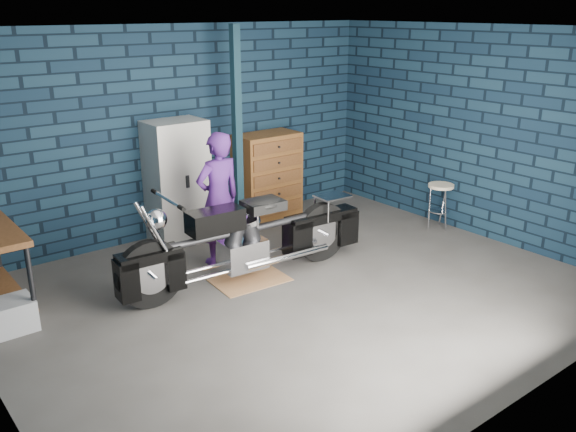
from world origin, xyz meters
The scene contains 10 objects.
ground centered at (0.00, 0.00, 0.00)m, with size 6.00×6.00×0.00m, color #4A4745.
room_walls centered at (0.00, 0.55, 1.90)m, with size 6.02×5.01×2.71m.
support_post centered at (0.55, 1.95, 1.35)m, with size 0.10×0.10×2.70m, color #102833.
drip_mat centered at (-0.23, 0.62, 0.00)m, with size 0.81×0.61×0.01m, color #956341.
motorcycle centered at (-0.23, 0.62, 0.56)m, with size 2.54×0.69×1.12m, color black, non-canonical shape.
person centered at (-0.19, 1.25, 0.78)m, with size 0.57×0.38×1.57m, color #481E70.
storage_bin centered at (-2.66, 1.06, 0.15)m, with size 0.49×0.35×0.30m, color #999BA1.
locker centered at (-0.19, 2.23, 0.78)m, with size 0.73×0.52×1.56m, color beige.
tool_chest centered at (1.24, 2.23, 0.61)m, with size 0.91×0.51×1.22m, color brown.
shop_stool centered at (2.78, 0.38, 0.31)m, with size 0.34×0.34×0.63m, color beige, non-canonical shape.
Camera 1 is at (-3.73, -4.54, 2.89)m, focal length 38.00 mm.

